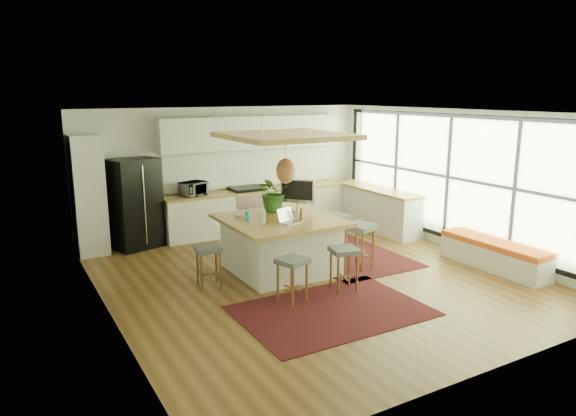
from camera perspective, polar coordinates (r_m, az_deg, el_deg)
floor at (r=8.79m, az=2.77°, el=-7.49°), size 7.00×7.00×0.00m
ceiling at (r=8.26m, az=2.97°, el=10.38°), size 7.00×7.00×0.00m
wall_back at (r=11.48m, az=-6.59°, el=4.15°), size 6.50×0.00×6.50m
wall_front at (r=5.88m, az=21.62°, el=-4.77°), size 6.50×0.00×6.50m
wall_left at (r=7.25m, az=-19.34°, el=-1.42°), size 0.00×7.00×7.00m
wall_right at (r=10.51m, az=18.00°, el=2.84°), size 0.00×7.00×7.00m
window_wall at (r=10.48m, az=17.90°, el=3.10°), size 0.10×6.20×2.60m
pantry at (r=10.42m, az=-20.92°, el=1.29°), size 0.55×0.60×2.25m
back_counter_base at (r=11.59m, az=-3.36°, el=-0.29°), size 4.20×0.60×0.88m
back_counter_top at (r=11.50m, az=-3.38°, el=1.95°), size 4.24×0.64×0.05m
backsplash at (r=11.69m, az=-4.07°, el=4.35°), size 4.20×0.02×0.80m
upper_cabinets at (r=11.46m, az=-3.78°, el=8.22°), size 4.20×0.34×0.70m
range at (r=11.47m, az=-4.48°, el=-0.13°), size 0.76×0.62×1.00m
right_counter_base at (r=11.89m, az=9.56°, el=-0.11°), size 0.60×2.50×0.88m
right_counter_top at (r=11.80m, az=9.64°, el=2.07°), size 0.64×2.54×0.05m
window_bench at (r=9.78m, az=21.55°, el=-4.76°), size 0.52×2.00×0.50m
ceiling_panel at (r=8.50m, az=-0.25°, el=6.06°), size 1.86×1.86×0.80m
rug_near at (r=7.51m, az=4.79°, el=-11.08°), size 2.60×1.80×0.01m
rug_right at (r=9.97m, az=6.21°, el=-5.08°), size 1.80×2.60×0.01m
fridge at (r=10.60m, az=-16.39°, el=0.69°), size 1.04×0.92×1.77m
island at (r=8.92m, az=-0.84°, el=-4.03°), size 1.85×1.85×0.93m
stool_near_left at (r=7.68m, az=0.47°, el=-7.68°), size 0.49×0.49×0.66m
stool_near_right at (r=8.15m, az=6.10°, el=-6.54°), size 0.49×0.49×0.68m
stool_right_front at (r=9.21m, az=7.76°, el=-4.33°), size 0.59×0.59×0.78m
stool_right_back at (r=9.93m, az=4.93°, el=-3.01°), size 0.50×0.50×0.76m
stool_left_side at (r=8.34m, az=-8.64°, el=-6.18°), size 0.45×0.45×0.66m
laptop at (r=8.47m, az=0.25°, el=-0.84°), size 0.44×0.45×0.25m
monitor at (r=9.27m, az=1.02°, el=1.22°), size 0.59×0.62×0.59m
microwave at (r=10.89m, az=-10.28°, el=2.25°), size 0.59×0.46×0.35m
island_plant at (r=9.28m, az=-1.56°, el=1.34°), size 0.73×0.79×0.55m
island_bowl at (r=8.94m, az=-5.29°, el=-0.80°), size 0.23×0.23×0.05m
island_bottle_0 at (r=8.62m, az=-4.37°, el=-0.81°), size 0.07×0.07×0.19m
island_bottle_1 at (r=8.46m, az=-2.73°, el=-1.03°), size 0.07×0.07×0.19m
island_bottle_2 at (r=8.65m, az=1.56°, el=-0.73°), size 0.07×0.07×0.19m
island_bottle_3 at (r=8.99m, az=0.95°, el=-0.21°), size 0.07×0.07×0.19m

